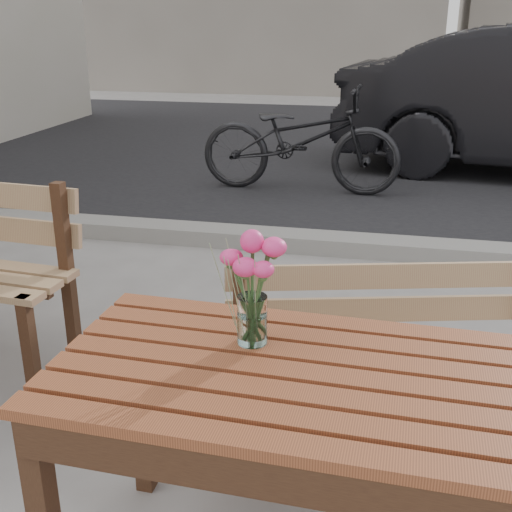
{
  "coord_description": "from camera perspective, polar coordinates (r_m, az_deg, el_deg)",
  "views": [
    {
      "loc": [
        0.18,
        -1.4,
        1.61
      ],
      "look_at": [
        -0.17,
        0.21,
        0.99
      ],
      "focal_mm": 45.0,
      "sensor_mm": 36.0,
      "label": 1
    }
  ],
  "objects": [
    {
      "name": "street",
      "position": [
        6.66,
        10.45,
        6.52
      ],
      "size": [
        30.0,
        8.12,
        0.12
      ],
      "color": "black",
      "rests_on": "ground"
    },
    {
      "name": "main_vase",
      "position": [
        1.73,
        -0.35,
        -1.63
      ],
      "size": [
        0.18,
        0.18,
        0.33
      ],
      "color": "white",
      "rests_on": "main_table"
    },
    {
      "name": "main_table",
      "position": [
        1.77,
        2.3,
        -13.35
      ],
      "size": [
        1.24,
        0.75,
        0.75
      ],
      "rotation": [
        0.0,
        0.0,
        -0.03
      ],
      "color": "brown",
      "rests_on": "ground"
    },
    {
      "name": "bicycle",
      "position": [
        6.23,
        3.94,
        10.3
      ],
      "size": [
        1.93,
        0.72,
        1.01
      ],
      "primitive_type": "imported",
      "rotation": [
        0.0,
        0.0,
        1.54
      ],
      "color": "black",
      "rests_on": "ground"
    },
    {
      "name": "main_bench",
      "position": [
        2.51,
        11.59,
        -6.97
      ],
      "size": [
        1.29,
        0.67,
        0.77
      ],
      "rotation": [
        0.0,
        0.0,
        0.26
      ],
      "color": "#986E4E",
      "rests_on": "ground"
    }
  ]
}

